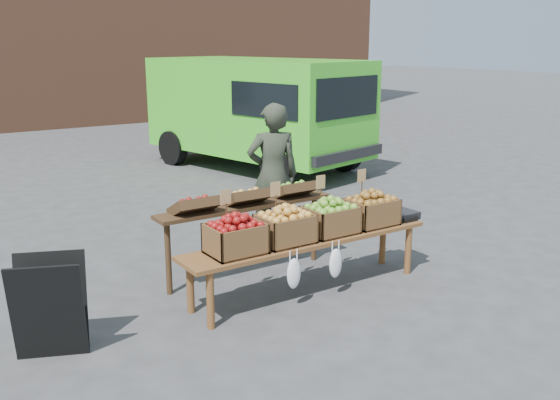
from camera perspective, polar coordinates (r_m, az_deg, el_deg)
ground at (r=7.06m, az=4.77°, el=-6.11°), size 80.00×80.00×0.00m
delivery_van at (r=12.26m, az=-2.17°, el=7.82°), size 3.16×5.08×2.11m
vendor at (r=7.60m, az=-0.65°, el=2.32°), size 0.75×0.62×1.75m
chalkboard_sign at (r=5.33m, az=-20.33°, el=-9.18°), size 0.63×0.50×0.84m
back_table at (r=6.63m, az=-3.10°, el=-2.71°), size 2.10×0.44×1.04m
display_bench at (r=6.28m, az=2.55°, el=-5.95°), size 2.70×0.56×0.57m
crate_golden_apples at (r=5.72m, az=-4.10°, el=-3.55°), size 0.50×0.40×0.28m
crate_russet_pears at (r=6.00m, az=0.47°, el=-2.66°), size 0.50×0.40×0.28m
crate_red_apples at (r=6.31m, az=4.61°, el=-1.83°), size 0.50×0.40×0.28m
crate_green_apples at (r=6.65m, az=8.33°, el=-1.08°), size 0.50×0.40×0.28m
weighing_scale at (r=6.96m, az=10.91°, el=-1.34°), size 0.34×0.30×0.08m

